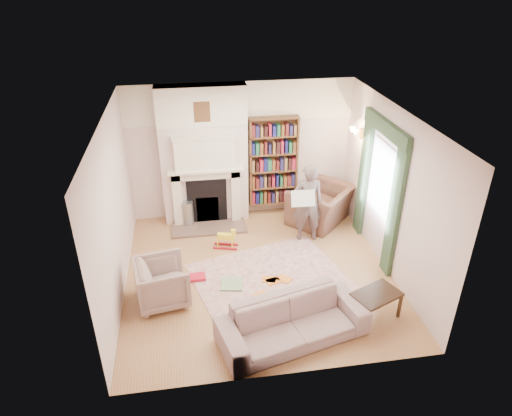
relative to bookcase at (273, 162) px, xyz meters
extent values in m
plane|color=olive|center=(-0.65, -2.12, -1.18)|extent=(4.50, 4.50, 0.00)
plane|color=white|center=(-0.65, -2.12, 1.62)|extent=(4.50, 4.50, 0.00)
plane|color=beige|center=(-0.65, 0.13, 0.22)|extent=(4.50, 0.00, 4.50)
plane|color=beige|center=(-0.65, -4.37, 0.22)|extent=(4.50, 0.00, 4.50)
plane|color=beige|center=(-2.90, -2.12, 0.22)|extent=(0.00, 4.50, 4.50)
plane|color=beige|center=(1.60, -2.12, 0.22)|extent=(0.00, 4.50, 4.50)
cube|color=beige|center=(-1.40, -0.04, 0.22)|extent=(1.70, 0.35, 2.80)
cube|color=silver|center=(-1.40, -0.33, 0.04)|extent=(1.47, 0.24, 0.05)
cube|color=black|center=(-1.40, -0.24, -0.68)|extent=(0.80, 0.06, 0.96)
cube|color=silver|center=(-1.40, -0.31, 0.38)|extent=(1.15, 0.18, 0.62)
cube|color=brown|center=(0.00, 0.00, 0.00)|extent=(1.00, 0.24, 1.85)
cube|color=silver|center=(1.58, -1.72, 0.27)|extent=(0.02, 0.90, 1.30)
cube|color=#2C442C|center=(1.55, -2.42, 0.02)|extent=(0.07, 0.32, 2.40)
cube|color=#2C442C|center=(1.55, -1.02, 0.02)|extent=(0.07, 0.32, 2.40)
cube|color=#2C442C|center=(1.54, -1.72, 1.20)|extent=(0.09, 1.70, 0.24)
cube|color=beige|center=(-0.48, -2.31, -1.17)|extent=(2.88, 2.47, 0.01)
imported|color=#4C3428|center=(0.90, -0.56, -0.79)|extent=(1.58, 1.58, 0.78)
imported|color=#A9A08B|center=(-2.25, -2.63, -0.81)|extent=(0.92, 0.91, 0.73)
imported|color=#A89B8B|center=(-0.42, -3.74, -0.87)|extent=(2.25, 1.33, 0.62)
imported|color=#5C4B49|center=(0.45, -1.16, -0.39)|extent=(0.59, 0.40, 1.58)
cube|color=silver|center=(0.30, -1.36, -0.18)|extent=(0.44, 0.14, 0.29)
cylinder|color=#95989C|center=(-1.81, -0.31, -0.90)|extent=(0.28, 0.28, 0.55)
cube|color=#DDD84E|center=(-1.14, -2.40, -1.15)|extent=(0.42, 0.42, 0.03)
cube|color=red|center=(-1.73, -2.14, -1.14)|extent=(0.32, 0.22, 0.05)
cube|color=red|center=(-0.25, -2.39, -1.16)|extent=(0.30, 0.29, 0.02)
cube|color=red|center=(-0.50, -2.36, -1.16)|extent=(0.28, 0.24, 0.02)
cube|color=red|center=(-0.71, -2.77, -1.16)|extent=(0.30, 0.27, 0.02)
cube|color=red|center=(-0.44, -2.43, -1.16)|extent=(0.28, 0.23, 0.02)
camera|label=1|loc=(-1.69, -8.49, 3.61)|focal=32.00mm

